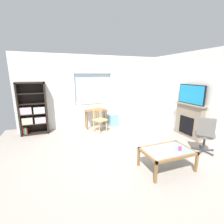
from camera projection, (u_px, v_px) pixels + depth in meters
The scene contains 12 objects.
ground at pixel (116, 152), 4.35m from camera, with size 6.58×6.13×0.02m, color #9E9389.
wall_back_with_window at pixel (93, 92), 6.37m from camera, with size 5.58×0.15×2.78m.
wall_right at pixel (201, 96), 5.00m from camera, with size 0.12×5.33×2.78m, color white.
bookshelf at pixel (33, 111), 5.54m from camera, with size 0.90×0.38×1.81m.
desk_under_window at pixel (96, 113), 6.24m from camera, with size 0.87×0.40×0.71m.
wooden_chair at pixel (100, 119), 5.80m from camera, with size 0.54×0.53×0.90m.
plastic_drawer_unit at pixel (113, 120), 6.62m from camera, with size 0.35×0.40×0.45m, color #72ADDB.
fireplace at pixel (189, 120), 5.33m from camera, with size 0.26×1.12×1.12m.
tv at pixel (191, 94), 5.12m from camera, with size 0.06×1.00×0.63m.
office_chair at pixel (205, 133), 4.19m from camera, with size 0.62×0.57×1.00m.
coffee_table at pixel (167, 152), 3.49m from camera, with size 1.09×0.70×0.45m.
sippy_cup at pixel (180, 148), 3.45m from camera, with size 0.07×0.07×0.09m, color #DB3D84.
Camera 1 is at (-1.51, -3.68, 2.06)m, focal length 25.58 mm.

